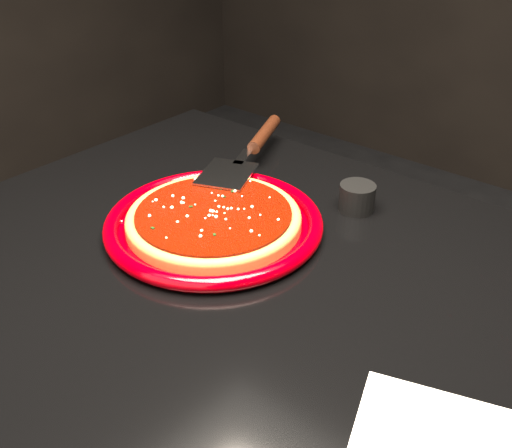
% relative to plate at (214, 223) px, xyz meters
% --- Properties ---
extents(plate, '(0.43, 0.43, 0.03)m').
position_rel_plate_xyz_m(plate, '(0.00, 0.00, 0.00)').
color(plate, '#7E0006').
rests_on(plate, table).
extents(pizza_crust, '(0.35, 0.35, 0.01)m').
position_rel_plate_xyz_m(pizza_crust, '(0.00, -0.00, 0.00)').
color(pizza_crust, brown).
rests_on(pizza_crust, plate).
extents(pizza_crust_rim, '(0.35, 0.35, 0.02)m').
position_rel_plate_xyz_m(pizza_crust_rim, '(0.00, -0.00, 0.01)').
color(pizza_crust_rim, brown).
rests_on(pizza_crust_rim, plate).
extents(pizza_sauce, '(0.31, 0.31, 0.01)m').
position_rel_plate_xyz_m(pizza_sauce, '(0.00, -0.00, 0.02)').
color(pizza_sauce, '#600B00').
rests_on(pizza_sauce, plate).
extents(parmesan_dusting, '(0.23, 0.23, 0.01)m').
position_rel_plate_xyz_m(parmesan_dusting, '(0.00, -0.00, 0.02)').
color(parmesan_dusting, beige).
rests_on(parmesan_dusting, plate).
extents(basil_flecks, '(0.21, 0.21, 0.00)m').
position_rel_plate_xyz_m(basil_flecks, '(0.00, -0.00, 0.02)').
color(basil_flecks, black).
rests_on(basil_flecks, plate).
extents(pizza_server, '(0.23, 0.37, 0.03)m').
position_rel_plate_xyz_m(pizza_server, '(-0.09, 0.19, 0.03)').
color(pizza_server, '#B8BABE').
rests_on(pizza_server, plate).
extents(ramekin, '(0.08, 0.08, 0.05)m').
position_rel_plate_xyz_m(ramekin, '(0.14, 0.20, 0.01)').
color(ramekin, black).
rests_on(ramekin, table).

